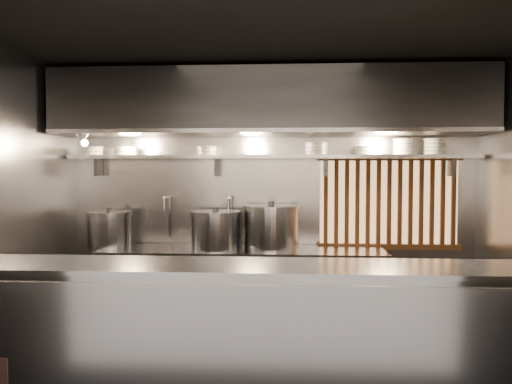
# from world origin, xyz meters

# --- Properties ---
(floor) EXTENTS (4.50, 4.50, 0.00)m
(floor) POSITION_xyz_m (0.00, 0.00, 0.00)
(floor) COLOR black
(floor) RESTS_ON ground
(ceiling) EXTENTS (4.50, 4.50, 0.00)m
(ceiling) POSITION_xyz_m (0.00, 0.00, 2.80)
(ceiling) COLOR black
(ceiling) RESTS_ON wall_back
(wall_back) EXTENTS (4.50, 0.00, 4.50)m
(wall_back) POSITION_xyz_m (0.00, 1.50, 1.40)
(wall_back) COLOR gray
(wall_back) RESTS_ON floor
(wall_left) EXTENTS (0.00, 3.00, 3.00)m
(wall_left) POSITION_xyz_m (-2.25, 0.00, 1.40)
(wall_left) COLOR gray
(wall_left) RESTS_ON floor
(serving_counter) EXTENTS (4.50, 0.56, 1.13)m
(serving_counter) POSITION_xyz_m (0.00, -0.96, 0.57)
(serving_counter) COLOR #9A9A9F
(serving_counter) RESTS_ON floor
(cooking_bench) EXTENTS (3.00, 0.70, 0.90)m
(cooking_bench) POSITION_xyz_m (-0.30, 1.13, 0.45)
(cooking_bench) COLOR #9A9A9F
(cooking_bench) RESTS_ON floor
(bowl_shelf) EXTENTS (4.40, 0.34, 0.04)m
(bowl_shelf) POSITION_xyz_m (0.00, 1.32, 1.88)
(bowl_shelf) COLOR #9A9A9F
(bowl_shelf) RESTS_ON wall_back
(exhaust_hood) EXTENTS (4.40, 0.81, 0.65)m
(exhaust_hood) POSITION_xyz_m (0.00, 1.10, 2.42)
(exhaust_hood) COLOR #2D2D30
(exhaust_hood) RESTS_ON ceiling
(wood_screen) EXTENTS (1.56, 0.09, 1.04)m
(wood_screen) POSITION_xyz_m (1.30, 1.45, 1.38)
(wood_screen) COLOR #FBB471
(wood_screen) RESTS_ON wall_back
(faucet_left) EXTENTS (0.04, 0.30, 0.50)m
(faucet_left) POSITION_xyz_m (-1.15, 1.37, 1.31)
(faucet_left) COLOR silver
(faucet_left) RESTS_ON wall_back
(faucet_right) EXTENTS (0.04, 0.30, 0.50)m
(faucet_right) POSITION_xyz_m (-0.45, 1.37, 1.31)
(faucet_right) COLOR silver
(faucet_right) RESTS_ON wall_back
(heat_lamp) EXTENTS (0.25, 0.35, 0.20)m
(heat_lamp) POSITION_xyz_m (-1.90, 0.85, 2.07)
(heat_lamp) COLOR #9A9A9F
(heat_lamp) RESTS_ON exhaust_hood
(pendant_bulb) EXTENTS (0.09, 0.09, 0.19)m
(pendant_bulb) POSITION_xyz_m (-0.10, 1.20, 1.96)
(pendant_bulb) COLOR #2D2D30
(pendant_bulb) RESTS_ON exhaust_hood
(stock_pot_left) EXTENTS (0.60, 0.60, 0.43)m
(stock_pot_left) POSITION_xyz_m (-1.75, 1.18, 1.10)
(stock_pot_left) COLOR #9A9A9F
(stock_pot_left) RESTS_ON cooking_bench
(stock_pot_mid) EXTENTS (0.70, 0.70, 0.50)m
(stock_pot_mid) POSITION_xyz_m (0.01, 1.16, 1.13)
(stock_pot_mid) COLOR #9A9A9F
(stock_pot_mid) RESTS_ON cooking_bench
(stock_pot_right) EXTENTS (0.68, 0.68, 0.44)m
(stock_pot_right) POSITION_xyz_m (-0.57, 1.08, 1.10)
(stock_pot_right) COLOR #9A9A9F
(stock_pot_right) RESTS_ON cooking_bench
(bowl_stack_0) EXTENTS (0.22, 0.22, 0.09)m
(bowl_stack_0) POSITION_xyz_m (-1.98, 1.32, 1.95)
(bowl_stack_0) COLOR silver
(bowl_stack_0) RESTS_ON bowl_shelf
(bowl_stack_1) EXTENTS (0.24, 0.24, 0.09)m
(bowl_stack_1) POSITION_xyz_m (-1.59, 1.32, 1.95)
(bowl_stack_1) COLOR silver
(bowl_stack_1) RESTS_ON bowl_shelf
(bowl_stack_2) EXTENTS (0.22, 0.22, 0.09)m
(bowl_stack_2) POSITION_xyz_m (-0.70, 1.32, 1.95)
(bowl_stack_2) COLOR silver
(bowl_stack_2) RESTS_ON bowl_shelf
(bowl_stack_3) EXTENTS (0.25, 0.25, 0.13)m
(bowl_stack_3) POSITION_xyz_m (0.50, 1.32, 1.97)
(bowl_stack_3) COLOR silver
(bowl_stack_3) RESTS_ON bowl_shelf
(bowl_stack_4) EXTENTS (0.21, 0.21, 0.09)m
(bowl_stack_4) POSITION_xyz_m (1.00, 1.32, 1.95)
(bowl_stack_4) COLOR silver
(bowl_stack_4) RESTS_ON bowl_shelf
(bowl_stack_5) EXTENTS (0.22, 0.22, 0.17)m
(bowl_stack_5) POSITION_xyz_m (1.41, 1.32, 1.98)
(bowl_stack_5) COLOR silver
(bowl_stack_5) RESTS_ON bowl_shelf
(bowl_stack_6) EXTENTS (0.24, 0.24, 0.17)m
(bowl_stack_6) POSITION_xyz_m (1.75, 1.32, 1.98)
(bowl_stack_6) COLOR silver
(bowl_stack_6) RESTS_ON bowl_shelf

